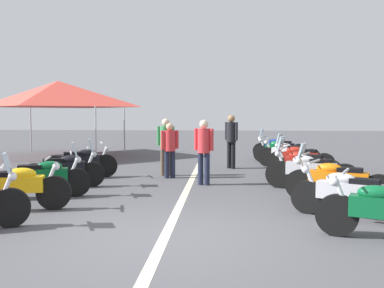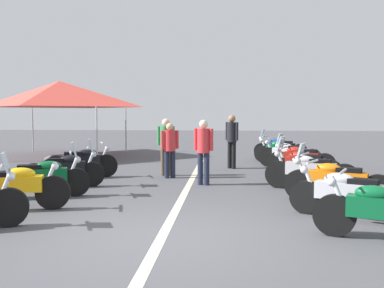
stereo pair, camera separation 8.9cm
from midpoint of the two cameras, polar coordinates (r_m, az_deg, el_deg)
name	(u,v)px [view 2 (the right image)]	position (r m, az deg, el deg)	size (l,w,h in m)	color
ground_plane	(162,237)	(6.47, -3.68, -12.32)	(80.00, 80.00, 0.00)	#4C4C51
lane_centre_stripe	(184,193)	(9.82, -0.75, -6.62)	(13.92, 0.16, 0.01)	beige
motorcycle_left_row_1	(12,186)	(8.72, -22.60, -5.25)	(0.79, 2.13, 1.00)	black
motorcycle_left_row_2	(42,177)	(9.79, -19.13, -4.15)	(0.96, 2.00, 1.20)	black
motorcycle_left_row_3	(65,169)	(11.02, -16.43, -3.21)	(0.83, 1.96, 1.20)	black
motorcycle_left_row_4	(82,162)	(12.47, -14.30, -2.32)	(0.96, 1.95, 1.01)	black
motorcycle_right_row_1	(348,193)	(7.92, 20.44, -6.21)	(1.17, 1.93, 0.98)	black
motorcycle_right_row_2	(336,180)	(9.22, 18.89, -4.61)	(1.06, 2.05, 1.21)	black
motorcycle_right_row_3	(309,170)	(10.57, 15.63, -3.40)	(1.02, 2.10, 1.23)	black
motorcycle_right_row_4	(304,164)	(11.93, 14.88, -2.63)	(1.07, 1.83, 1.20)	black
motorcycle_right_row_5	(300,158)	(13.37, 14.42, -1.86)	(1.03, 1.92, 1.22)	black
motorcycle_right_row_6	(289,154)	(14.78, 12.99, -1.30)	(1.07, 2.03, 1.01)	black
motorcycle_right_row_7	(281,151)	(16.09, 11.94, -0.89)	(1.10, 1.95, 1.00)	black
motorcycle_right_row_8	(280,148)	(17.38, 11.77, -0.49)	(0.90, 2.08, 1.21)	black
bystander_0	(204,147)	(10.88, 1.78, -0.40)	(0.32, 0.50, 1.67)	#1E2338
bystander_1	(170,146)	(12.09, -2.77, -0.30)	(0.32, 0.48, 1.56)	#1E2338
bystander_2	(232,137)	(14.21, 5.51, 0.93)	(0.38, 0.42, 1.78)	black
bystander_3	(166,142)	(12.54, -3.31, 0.22)	(0.32, 0.53, 1.68)	brown
event_tent	(60,94)	(19.03, -17.12, 6.38)	(5.09, 5.09, 3.20)	#E54C3F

